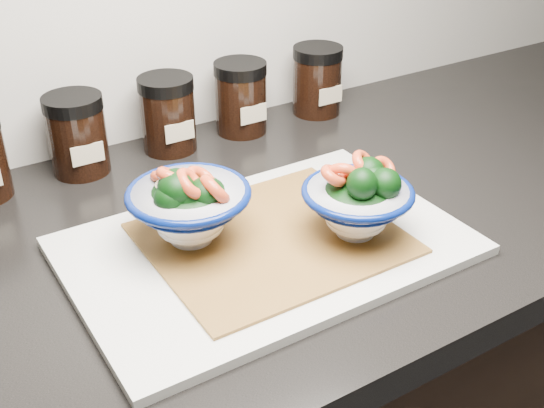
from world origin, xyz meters
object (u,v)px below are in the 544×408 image
cutting_board (266,246)px  bowl_left (188,205)px  bowl_right (359,200)px  spice_jar_c (168,114)px  spice_jar_b (77,135)px  spice_jar_e (317,80)px  spice_jar_d (241,97)px

cutting_board → bowl_left: (-0.07, 0.05, 0.06)m
bowl_right → spice_jar_c: (-0.08, 0.35, -0.00)m
spice_jar_c → cutting_board: bearing=-93.6°
bowl_right → spice_jar_b: (-0.22, 0.35, -0.00)m
bowl_left → spice_jar_b: bowl_left is taller
bowl_left → bowl_right: size_ratio=1.10×
bowl_right → spice_jar_e: bearing=61.6°
cutting_board → spice_jar_b: 0.33m
bowl_right → spice_jar_d: bearing=82.7°
bowl_left → spice_jar_e: bowl_left is taller
spice_jar_c → spice_jar_d: 0.12m
spice_jar_c → bowl_left: bearing=-109.6°
bowl_left → spice_jar_b: 0.27m
spice_jar_b → spice_jar_e: bearing=0.0°
bowl_left → bowl_right: bearing=-27.4°
cutting_board → bowl_right: bearing=-24.1°
bowl_right → spice_jar_d: (0.05, 0.35, -0.00)m
spice_jar_b → spice_jar_e: size_ratio=1.00×
spice_jar_b → spice_jar_d: size_ratio=1.00×
cutting_board → bowl_right: (0.10, -0.04, 0.05)m
spice_jar_c → spice_jar_e: 0.27m
cutting_board → bowl_right: 0.12m
bowl_left → spice_jar_d: bearing=50.4°
bowl_left → cutting_board: bearing=-31.5°
bowl_right → spice_jar_c: 0.36m
bowl_left → spice_jar_e: 0.45m
bowl_left → spice_jar_b: (-0.04, 0.26, -0.01)m
bowl_left → spice_jar_d: 0.34m
bowl_right → spice_jar_b: 0.41m
bowl_right → bowl_left: bearing=152.6°
spice_jar_b → spice_jar_e: 0.41m
cutting_board → spice_jar_b: spice_jar_b is taller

